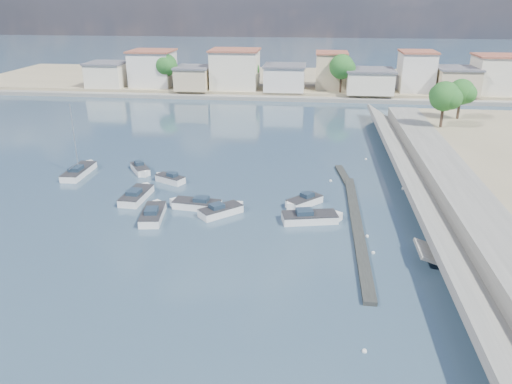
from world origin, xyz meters
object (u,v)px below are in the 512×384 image
at_px(motorboat_e, 137,195).
at_px(motorboat_f, 169,179).
at_px(motorboat_b, 223,211).
at_px(sailboat, 80,171).
at_px(motorboat_d, 303,202).
at_px(motorboat_c, 195,204).
at_px(motorboat_a, 153,214).
at_px(motorboat_g, 141,170).
at_px(motorboat_h, 312,218).

bearing_deg(motorboat_e, motorboat_f, 69.35).
height_order(motorboat_b, motorboat_f, same).
bearing_deg(sailboat, motorboat_e, -35.19).
height_order(motorboat_d, motorboat_e, same).
bearing_deg(motorboat_e, motorboat_c, -15.51).
height_order(motorboat_a, motorboat_g, same).
height_order(motorboat_h, sailboat, sailboat).
distance_m(motorboat_b, motorboat_g, 16.90).
relative_size(motorboat_c, motorboat_f, 1.42).
bearing_deg(motorboat_d, sailboat, 166.18).
relative_size(motorboat_b, motorboat_e, 0.75).
height_order(motorboat_d, sailboat, sailboat).
relative_size(motorboat_c, motorboat_d, 1.37).
height_order(motorboat_e, motorboat_h, same).
distance_m(motorboat_c, motorboat_g, 13.77).
bearing_deg(motorboat_g, motorboat_f, -33.33).
relative_size(motorboat_a, motorboat_b, 1.28).
bearing_deg(motorboat_b, sailboat, 153.17).
xyz_separation_m(motorboat_c, sailboat, (-16.52, 8.74, 0.03)).
relative_size(motorboat_a, motorboat_g, 1.36).
xyz_separation_m(motorboat_f, motorboat_h, (17.00, -9.17, 0.00)).
distance_m(motorboat_d, motorboat_e, 17.97).
height_order(motorboat_a, motorboat_h, same).
relative_size(motorboat_h, sailboat, 0.67).
distance_m(motorboat_e, motorboat_g, 8.66).
relative_size(motorboat_d, motorboat_e, 0.68).
height_order(motorboat_a, motorboat_f, same).
bearing_deg(motorboat_a, motorboat_f, 96.93).
height_order(motorboat_g, sailboat, sailboat).
relative_size(motorboat_a, motorboat_c, 1.03).
distance_m(motorboat_d, motorboat_h, 4.00).
bearing_deg(sailboat, motorboat_d, -13.82).
bearing_deg(motorboat_d, motorboat_b, -158.40).
distance_m(motorboat_g, motorboat_h, 24.67).
xyz_separation_m(motorboat_a, motorboat_d, (14.74, 4.71, -0.00)).
relative_size(motorboat_f, sailboat, 0.43).
xyz_separation_m(motorboat_a, motorboat_f, (-1.22, 10.02, -0.00)).
xyz_separation_m(motorboat_d, motorboat_f, (-15.95, 5.31, 0.00)).
bearing_deg(motorboat_d, motorboat_f, 161.58).
height_order(motorboat_f, sailboat, sailboat).
bearing_deg(motorboat_c, motorboat_e, 164.49).
xyz_separation_m(motorboat_b, motorboat_d, (7.98, 3.16, -0.00)).
bearing_deg(motorboat_f, motorboat_b, -46.74).
distance_m(motorboat_f, motorboat_g, 5.37).
height_order(motorboat_d, motorboat_f, same).
distance_m(motorboat_h, sailboat, 30.66).
relative_size(motorboat_d, sailboat, 0.45).
xyz_separation_m(motorboat_e, sailboat, (-9.72, 6.85, 0.03)).
xyz_separation_m(motorboat_d, sailboat, (-27.69, 6.81, 0.03)).
bearing_deg(motorboat_f, motorboat_d, -18.42).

